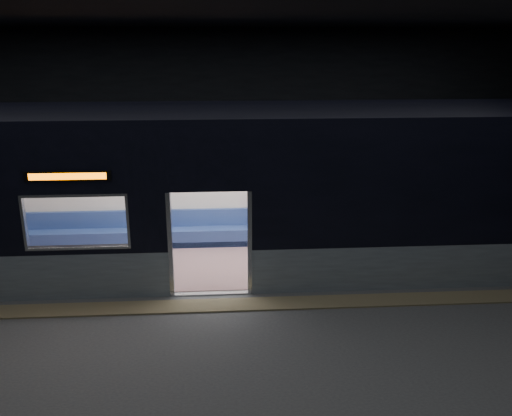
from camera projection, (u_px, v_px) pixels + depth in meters
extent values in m
cube|color=#47494C|center=(211.00, 321.00, 9.39)|extent=(24.00, 14.00, 0.01)
cube|color=black|center=(202.00, 18.00, 7.91)|extent=(24.00, 14.00, 0.04)
cube|color=black|center=(212.00, 120.00, 15.30)|extent=(24.00, 0.04, 5.00)
cube|color=#8C7F59|center=(211.00, 306.00, 9.91)|extent=(22.80, 0.50, 0.03)
cube|color=#8C9CA7|center=(459.00, 265.00, 10.58)|extent=(8.30, 0.12, 0.90)
cube|color=black|center=(469.00, 186.00, 10.10)|extent=(8.30, 0.12, 2.30)
cube|color=black|center=(208.00, 160.00, 9.62)|extent=(1.40, 0.12, 1.15)
cube|color=#B7BABC|center=(170.00, 245.00, 10.05)|extent=(0.08, 0.14, 2.05)
cube|color=#B7BABC|center=(250.00, 243.00, 10.15)|extent=(0.08, 0.14, 2.05)
cube|color=black|center=(68.00, 176.00, 9.46)|extent=(1.50, 0.04, 0.18)
cube|color=#FF6900|center=(68.00, 176.00, 9.45)|extent=(1.34, 0.03, 0.12)
cube|color=silver|center=(211.00, 177.00, 12.67)|extent=(18.00, 0.12, 3.20)
cube|color=black|center=(208.00, 113.00, 10.80)|extent=(18.00, 3.00, 0.15)
cube|color=gray|center=(212.00, 263.00, 11.77)|extent=(17.76, 2.76, 0.04)
cube|color=silver|center=(209.00, 158.00, 11.08)|extent=(17.76, 2.76, 0.10)
cube|color=#324C93|center=(212.00, 236.00, 12.77)|extent=(11.00, 0.48, 0.41)
cube|color=#324C93|center=(212.00, 217.00, 12.83)|extent=(11.00, 0.10, 0.40)
cube|color=#72535B|center=(40.00, 279.00, 10.45)|extent=(4.40, 0.48, 0.41)
cube|color=#72535B|center=(376.00, 270.00, 10.87)|extent=(4.40, 0.48, 0.41)
cylinder|color=silver|center=(160.00, 232.00, 10.29)|extent=(0.04, 0.04, 2.26)
cylinder|color=silver|center=(170.00, 199.00, 12.44)|extent=(0.04, 0.04, 2.26)
cylinder|color=silver|center=(260.00, 230.00, 10.41)|extent=(0.04, 0.04, 2.26)
cylinder|color=silver|center=(253.00, 197.00, 12.56)|extent=(0.04, 0.04, 2.26)
cylinder|color=silver|center=(211.00, 166.00, 12.22)|extent=(11.00, 0.03, 0.03)
cube|color=black|center=(265.00, 226.00, 12.53)|extent=(0.18, 0.50, 0.17)
cube|color=black|center=(275.00, 226.00, 12.55)|extent=(0.18, 0.50, 0.17)
cylinder|color=black|center=(266.00, 241.00, 12.40)|extent=(0.12, 0.12, 0.43)
cylinder|color=black|center=(275.00, 241.00, 12.41)|extent=(0.12, 0.12, 0.43)
cube|color=pink|center=(269.00, 223.00, 12.73)|extent=(0.43, 0.24, 0.21)
cylinder|color=pink|center=(269.00, 207.00, 12.65)|extent=(0.44, 0.44, 0.56)
sphere|color=tan|center=(269.00, 191.00, 12.51)|extent=(0.23, 0.23, 0.23)
sphere|color=black|center=(269.00, 188.00, 12.54)|extent=(0.24, 0.24, 0.24)
cube|color=black|center=(270.00, 221.00, 12.42)|extent=(0.33, 0.29, 0.15)
cube|color=white|center=(334.00, 182.00, 12.82)|extent=(0.90, 0.03, 0.59)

